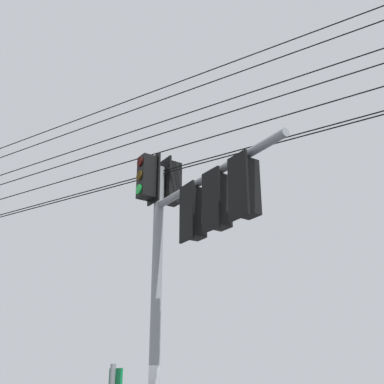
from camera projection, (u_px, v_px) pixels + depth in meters
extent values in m
cylinder|color=gray|center=(155.00, 326.00, 8.70)|extent=(0.20, 0.20, 6.35)
cylinder|color=gray|center=(211.00, 175.00, 8.19)|extent=(3.57, 0.87, 0.14)
cube|color=black|center=(172.00, 184.00, 9.94)|extent=(0.35, 0.35, 0.90)
cube|color=black|center=(165.00, 182.00, 9.85)|extent=(0.44, 0.13, 1.04)
cylinder|color=#360503|center=(179.00, 172.00, 10.14)|extent=(0.20, 0.07, 0.20)
cylinder|color=#3C2703|center=(179.00, 185.00, 10.03)|extent=(0.20, 0.07, 0.20)
cylinder|color=green|center=(179.00, 199.00, 9.91)|extent=(0.20, 0.07, 0.20)
cube|color=black|center=(147.00, 177.00, 9.63)|extent=(0.35, 0.35, 0.90)
cube|color=black|center=(154.00, 179.00, 9.72)|extent=(0.44, 0.13, 1.04)
cylinder|color=#360503|center=(140.00, 162.00, 9.66)|extent=(0.20, 0.07, 0.20)
cylinder|color=#3C2703|center=(139.00, 175.00, 9.55)|extent=(0.20, 0.07, 0.20)
cylinder|color=green|center=(139.00, 189.00, 9.44)|extent=(0.20, 0.07, 0.20)
cube|color=black|center=(195.00, 214.00, 8.37)|extent=(0.35, 0.35, 0.90)
cube|color=black|center=(187.00, 212.00, 8.29)|extent=(0.44, 0.12, 1.04)
cylinder|color=#360503|center=(203.00, 199.00, 8.56)|extent=(0.20, 0.06, 0.20)
cylinder|color=#3C2703|center=(203.00, 215.00, 8.45)|extent=(0.20, 0.06, 0.20)
cylinder|color=green|center=(203.00, 231.00, 8.34)|extent=(0.20, 0.06, 0.20)
cube|color=black|center=(219.00, 202.00, 7.83)|extent=(0.36, 0.36, 0.90)
cube|color=black|center=(211.00, 199.00, 7.73)|extent=(0.44, 0.14, 1.04)
cylinder|color=#360503|center=(226.00, 187.00, 8.03)|extent=(0.20, 0.07, 0.20)
cylinder|color=#3C2703|center=(227.00, 204.00, 7.91)|extent=(0.20, 0.07, 0.20)
cylinder|color=green|center=(227.00, 221.00, 7.80)|extent=(0.20, 0.07, 0.20)
cube|color=black|center=(247.00, 188.00, 7.28)|extent=(0.36, 0.36, 0.90)
cube|color=black|center=(238.00, 185.00, 7.19)|extent=(0.44, 0.13, 1.04)
cylinder|color=#360503|center=(254.00, 172.00, 7.48)|extent=(0.20, 0.07, 0.20)
cylinder|color=#3C2703|center=(255.00, 190.00, 7.37)|extent=(0.20, 0.07, 0.20)
cylinder|color=green|center=(256.00, 208.00, 7.26)|extent=(0.20, 0.07, 0.20)
cylinder|color=black|center=(107.00, 189.00, 10.52)|extent=(25.02, 18.58, 0.26)
cylinder|color=black|center=(107.00, 186.00, 10.54)|extent=(25.02, 18.58, 0.26)
cylinder|color=black|center=(108.00, 168.00, 10.71)|extent=(25.02, 18.58, 0.26)
cylinder|color=black|center=(110.00, 150.00, 10.87)|extent=(25.02, 18.58, 0.26)
cylinder|color=black|center=(110.00, 139.00, 10.98)|extent=(25.02, 18.58, 0.26)
cylinder|color=black|center=(112.00, 118.00, 11.19)|extent=(25.02, 18.58, 0.26)
cylinder|color=black|center=(113.00, 107.00, 11.31)|extent=(25.02, 18.58, 0.26)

